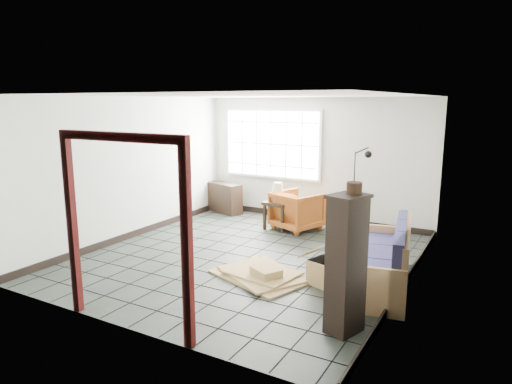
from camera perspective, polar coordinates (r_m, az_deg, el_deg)
The scene contains 15 objects.
ground at distance 7.57m, azimuth -0.82°, elevation -8.14°, with size 5.50×5.50×0.00m, color black.
room_shell at distance 7.21m, azimuth -0.75°, elevation 4.61°, with size 5.02×5.52×2.61m.
window_panel at distance 10.03m, azimuth 1.99°, elevation 6.03°, with size 2.32×0.08×1.52m.
doorway_trim at distance 5.12m, azimuth -16.26°, elevation -1.99°, with size 1.80×0.08×2.20m.
futon_sofa at distance 6.59m, azimuth 15.74°, elevation -8.62°, with size 1.10×2.10×0.89m.
armchair at distance 9.08m, azimuth 5.17°, elevation -2.09°, with size 0.82×0.77×0.85m, color #974E16.
side_table at distance 9.10m, azimuth 2.88°, elevation -1.78°, with size 0.55×0.55×0.56m.
table_lamp at distance 9.11m, azimuth 2.75°, elevation 0.50°, with size 0.27×0.27×0.36m.
projector at distance 9.01m, azimuth 3.22°, elevation -0.94°, with size 0.32×0.29×0.10m.
floor_lamp at distance 9.06m, azimuth 12.87°, elevation 0.65°, with size 0.51×0.33×1.66m.
console_shelf at distance 10.49m, azimuth -3.93°, elevation -0.73°, with size 0.93×0.58×0.68m.
tall_shelf at distance 5.08m, azimuth 11.20°, elevation -8.78°, with size 0.45×0.51×1.56m.
pot at distance 4.92m, azimuth 12.18°, elevation 0.51°, with size 0.21×0.21×0.12m.
open_box at distance 6.50m, azimuth 9.26°, elevation -9.98°, with size 0.93×0.64×0.48m.
cardboard_pile at distance 6.73m, azimuth 0.80°, elevation -10.20°, with size 1.59×1.35×0.20m.
Camera 1 is at (3.60, -6.16, 2.51)m, focal length 32.00 mm.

